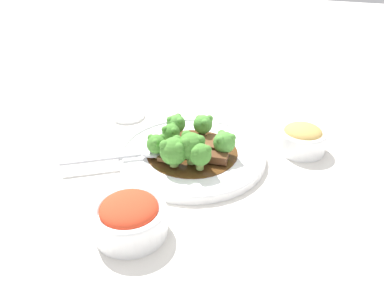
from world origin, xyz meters
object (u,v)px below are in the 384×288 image
object	(u,v)px
beef_strip_2	(170,153)
broccoli_floret_0	(171,132)
beef_strip_0	(212,142)
broccoli_floret_2	(204,124)
broccoli_floret_5	(156,144)
side_bowl_kimchi	(130,217)
beef_strip_4	(194,150)
broccoli_floret_4	(191,146)
broccoli_floret_1	(200,154)
beef_strip_1	(210,157)
broccoli_floret_3	(174,151)
serving_spoon	(145,153)
sauce_dish	(128,115)
broccoli_floret_6	(176,124)
broccoli_floret_7	(224,142)
beef_strip_3	(195,141)
main_plate	(192,154)
side_bowl_appetizer	(302,138)

from	to	relation	value
beef_strip_2	broccoli_floret_0	bearing A→B (deg)	19.49
beef_strip_0	beef_strip_2	world-z (taller)	same
broccoli_floret_2	broccoli_floret_5	distance (m)	0.13
beef_strip_2	side_bowl_kimchi	xyz separation A→B (m)	(-0.20, -0.02, 0.01)
beef_strip_2	beef_strip_4	bearing A→B (deg)	-56.40
broccoli_floret_2	beef_strip_0	bearing A→B (deg)	-138.99
beef_strip_4	broccoli_floret_4	size ratio (longest dim) A/B	1.09
broccoli_floret_1	broccoli_floret_2	distance (m)	0.13
beef_strip_1	broccoli_floret_2	world-z (taller)	broccoli_floret_2
beef_strip_0	broccoli_floret_3	bearing A→B (deg)	155.40
broccoli_floret_3	serving_spoon	world-z (taller)	broccoli_floret_3
broccoli_floret_2	sauce_dish	world-z (taller)	broccoli_floret_2
broccoli_floret_6	sauce_dish	world-z (taller)	broccoli_floret_6
beef_strip_4	sauce_dish	distance (m)	0.26
broccoli_floret_2	serving_spoon	distance (m)	0.15
broccoli_floret_4	broccoli_floret_6	size ratio (longest dim) A/B	1.26
broccoli_floret_1	broccoli_floret_7	xyz separation A→B (m)	(0.06, -0.03, -0.00)
broccoli_floret_2	broccoli_floret_4	bearing A→B (deg)	-174.61
serving_spoon	beef_strip_3	bearing A→B (deg)	-42.26
serving_spoon	broccoli_floret_1	bearing A→B (deg)	-92.84
main_plate	broccoli_floret_1	bearing A→B (deg)	-147.70
broccoli_floret_6	serving_spoon	xyz separation A→B (m)	(-0.10, 0.03, -0.02)
beef_strip_1	broccoli_floret_3	size ratio (longest dim) A/B	1.22
beef_strip_0	beef_strip_4	world-z (taller)	same
beef_strip_1	broccoli_floret_1	bearing A→B (deg)	165.82
main_plate	broccoli_floret_4	distance (m)	0.07
beef_strip_3	broccoli_floret_5	distance (m)	0.10
broccoli_floret_6	sauce_dish	distance (m)	0.19
beef_strip_3	broccoli_floret_3	distance (m)	0.10
beef_strip_0	broccoli_floret_3	world-z (taller)	broccoli_floret_3
broccoli_floret_2	broccoli_floret_3	xyz separation A→B (m)	(-0.13, 0.02, 0.01)
side_bowl_kimchi	sauce_dish	size ratio (longest dim) A/B	1.41
broccoli_floret_1	broccoli_floret_5	bearing A→B (deg)	83.64
broccoli_floret_4	serving_spoon	distance (m)	0.10
beef_strip_2	beef_strip_4	distance (m)	0.05
main_plate	beef_strip_2	world-z (taller)	beef_strip_2
broccoli_floret_0	broccoli_floret_7	bearing A→B (deg)	-90.81
broccoli_floret_6	side_bowl_appetizer	size ratio (longest dim) A/B	0.51
sauce_dish	beef_strip_3	bearing A→B (deg)	-113.89
beef_strip_2	broccoli_floret_2	xyz separation A→B (m)	(0.10, -0.04, 0.02)
beef_strip_1	serving_spoon	world-z (taller)	beef_strip_1
broccoli_floret_1	broccoli_floret_3	world-z (taller)	broccoli_floret_3
beef_strip_3	broccoli_floret_2	size ratio (longest dim) A/B	1.44
broccoli_floret_3	broccoli_floret_4	bearing A→B (deg)	-55.19
beef_strip_1	side_bowl_kimchi	xyz separation A→B (m)	(-0.21, 0.06, 0.00)
beef_strip_1	beef_strip_2	bearing A→B (deg)	97.32
beef_strip_3	broccoli_floret_1	world-z (taller)	broccoli_floret_1
serving_spoon	broccoli_floret_2	bearing A→B (deg)	-34.89
broccoli_floret_7	broccoli_floret_2	bearing A→B (deg)	44.64
broccoli_floret_4	sauce_dish	bearing A→B (deg)	53.71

